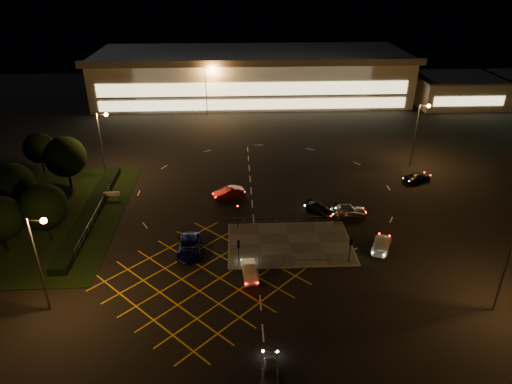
{
  "coord_description": "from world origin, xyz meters",
  "views": [
    {
      "loc": [
        -4.05,
        -46.32,
        29.63
      ],
      "look_at": [
        -1.5,
        7.64,
        2.0
      ],
      "focal_mm": 32.0,
      "sensor_mm": 36.0,
      "label": 1
    }
  ],
  "objects_px": {
    "car_right_silver": "(349,210)",
    "car_circ_red": "(229,193)",
    "car_queue_white": "(249,271)",
    "car_near_silver": "(270,372)",
    "car_far_dkgrey": "(320,209)",
    "signal_ne": "(335,209)",
    "signal_se": "(351,245)",
    "car_approach_white": "(381,244)",
    "car_east_grey": "(417,177)",
    "signal_nw": "(238,211)",
    "signal_sw": "(239,248)",
    "car_left_blue": "(189,247)"
  },
  "relations": [
    {
      "from": "signal_sw",
      "to": "car_circ_red",
      "type": "height_order",
      "value": "signal_sw"
    },
    {
      "from": "signal_se",
      "to": "car_left_blue",
      "type": "height_order",
      "value": "signal_se"
    },
    {
      "from": "car_right_silver",
      "to": "car_approach_white",
      "type": "bearing_deg",
      "value": -166.69
    },
    {
      "from": "car_far_dkgrey",
      "to": "car_approach_white",
      "type": "xyz_separation_m",
      "value": [
        5.54,
        -8.45,
        0.04
      ]
    },
    {
      "from": "signal_sw",
      "to": "car_right_silver",
      "type": "height_order",
      "value": "signal_sw"
    },
    {
      "from": "car_circ_red",
      "to": "car_left_blue",
      "type": "bearing_deg",
      "value": -38.28
    },
    {
      "from": "car_queue_white",
      "to": "car_right_silver",
      "type": "height_order",
      "value": "car_right_silver"
    },
    {
      "from": "signal_sw",
      "to": "car_far_dkgrey",
      "type": "height_order",
      "value": "signal_sw"
    },
    {
      "from": "car_near_silver",
      "to": "car_left_blue",
      "type": "xyz_separation_m",
      "value": [
        -7.83,
        17.77,
        0.14
      ]
    },
    {
      "from": "signal_se",
      "to": "car_near_silver",
      "type": "height_order",
      "value": "signal_se"
    },
    {
      "from": "signal_se",
      "to": "signal_nw",
      "type": "height_order",
      "value": "same"
    },
    {
      "from": "signal_ne",
      "to": "car_far_dkgrey",
      "type": "distance_m",
      "value": 3.68
    },
    {
      "from": "car_right_silver",
      "to": "car_circ_red",
      "type": "xyz_separation_m",
      "value": [
        -15.49,
        5.84,
        -0.06
      ]
    },
    {
      "from": "car_near_silver",
      "to": "car_east_grey",
      "type": "distance_m",
      "value": 42.84
    },
    {
      "from": "car_queue_white",
      "to": "car_near_silver",
      "type": "bearing_deg",
      "value": -88.91
    },
    {
      "from": "car_near_silver",
      "to": "car_queue_white",
      "type": "relative_size",
      "value": 0.94
    },
    {
      "from": "signal_sw",
      "to": "car_approach_white",
      "type": "distance_m",
      "value": 16.61
    },
    {
      "from": "signal_sw",
      "to": "car_right_silver",
      "type": "relative_size",
      "value": 0.69
    },
    {
      "from": "signal_ne",
      "to": "car_queue_white",
      "type": "relative_size",
      "value": 0.8
    },
    {
      "from": "car_circ_red",
      "to": "signal_ne",
      "type": "bearing_deg",
      "value": 38.25
    },
    {
      "from": "car_approach_white",
      "to": "car_far_dkgrey",
      "type": "bearing_deg",
      "value": -31.05
    },
    {
      "from": "signal_ne",
      "to": "car_circ_red",
      "type": "relative_size",
      "value": 0.72
    },
    {
      "from": "car_queue_white",
      "to": "car_approach_white",
      "type": "height_order",
      "value": "car_approach_white"
    },
    {
      "from": "car_near_silver",
      "to": "car_queue_white",
      "type": "bearing_deg",
      "value": 99.71
    },
    {
      "from": "car_near_silver",
      "to": "car_right_silver",
      "type": "distance_m",
      "value": 27.91
    },
    {
      "from": "car_queue_white",
      "to": "car_east_grey",
      "type": "relative_size",
      "value": 0.89
    },
    {
      "from": "signal_sw",
      "to": "car_left_blue",
      "type": "height_order",
      "value": "signal_sw"
    },
    {
      "from": "signal_nw",
      "to": "signal_sw",
      "type": "bearing_deg",
      "value": -90.0
    },
    {
      "from": "signal_sw",
      "to": "car_right_silver",
      "type": "distance_m",
      "value": 17.7
    },
    {
      "from": "car_near_silver",
      "to": "car_approach_white",
      "type": "xyz_separation_m",
      "value": [
        14.06,
        17.43,
        0.04
      ]
    },
    {
      "from": "car_right_silver",
      "to": "car_far_dkgrey",
      "type": "bearing_deg",
      "value": 77.47
    },
    {
      "from": "car_queue_white",
      "to": "car_left_blue",
      "type": "distance_m",
      "value": 8.14
    },
    {
      "from": "car_left_blue",
      "to": "car_circ_red",
      "type": "xyz_separation_m",
      "value": [
        4.37,
        13.26,
        -0.05
      ]
    },
    {
      "from": "car_near_silver",
      "to": "car_queue_white",
      "type": "xyz_separation_m",
      "value": [
        -1.18,
        13.07,
        0.02
      ]
    },
    {
      "from": "car_left_blue",
      "to": "car_right_silver",
      "type": "xyz_separation_m",
      "value": [
        19.86,
        7.41,
        0.01
      ]
    },
    {
      "from": "car_near_silver",
      "to": "car_east_grey",
      "type": "relative_size",
      "value": 0.83
    },
    {
      "from": "signal_sw",
      "to": "car_circ_red",
      "type": "distance_m",
      "value": 16.27
    },
    {
      "from": "car_queue_white",
      "to": "car_left_blue",
      "type": "relative_size",
      "value": 0.71
    },
    {
      "from": "signal_se",
      "to": "car_far_dkgrey",
      "type": "distance_m",
      "value": 11.2
    },
    {
      "from": "car_circ_red",
      "to": "signal_se",
      "type": "bearing_deg",
      "value": 19.23
    },
    {
      "from": "car_east_grey",
      "to": "signal_sw",
      "type": "bearing_deg",
      "value": 101.81
    },
    {
      "from": "car_left_blue",
      "to": "car_approach_white",
      "type": "distance_m",
      "value": 21.89
    },
    {
      "from": "signal_se",
      "to": "car_circ_red",
      "type": "bearing_deg",
      "value": -50.74
    },
    {
      "from": "signal_ne",
      "to": "car_far_dkgrey",
      "type": "height_order",
      "value": "signal_ne"
    },
    {
      "from": "car_far_dkgrey",
      "to": "car_circ_red",
      "type": "distance_m",
      "value": 13.03
    },
    {
      "from": "car_queue_white",
      "to": "signal_sw",
      "type": "bearing_deg",
      "value": 116.77
    },
    {
      "from": "car_near_silver",
      "to": "car_approach_white",
      "type": "height_order",
      "value": "car_approach_white"
    },
    {
      "from": "car_near_silver",
      "to": "car_circ_red",
      "type": "bearing_deg",
      "value": 100.91
    },
    {
      "from": "signal_nw",
      "to": "signal_ne",
      "type": "height_order",
      "value": "same"
    },
    {
      "from": "car_near_silver",
      "to": "car_far_dkgrey",
      "type": "distance_m",
      "value": 27.25
    }
  ]
}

